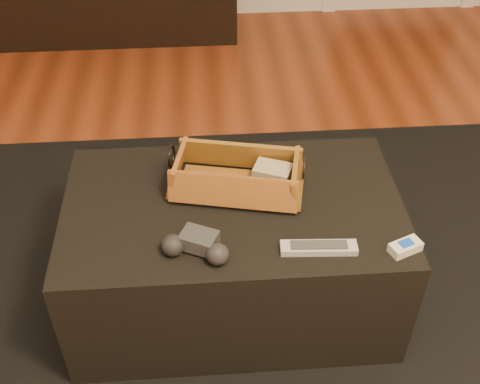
{
  "coord_description": "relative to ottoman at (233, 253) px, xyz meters",
  "views": [
    {
      "loc": [
        0.03,
        -0.89,
        1.6
      ],
      "look_at": [
        0.12,
        0.41,
        0.49
      ],
      "focal_mm": 45.0,
      "sensor_mm": 36.0,
      "label": 1
    }
  ],
  "objects": [
    {
      "name": "game_controller",
      "position": [
        -0.11,
        -0.2,
        0.24
      ],
      "size": [
        0.19,
        0.14,
        0.06
      ],
      "color": "#2C2C2E",
      "rests_on": "ottoman"
    },
    {
      "name": "cream_gadget",
      "position": [
        0.45,
        -0.23,
        0.22
      ],
      "size": [
        0.1,
        0.07,
        0.03
      ],
      "color": "beige",
      "rests_on": "ottoman"
    },
    {
      "name": "silver_remote",
      "position": [
        0.22,
        -0.21,
        0.22
      ],
      "size": [
        0.21,
        0.06,
        0.02
      ],
      "color": "silver",
      "rests_on": "ottoman"
    },
    {
      "name": "wicker_basket",
      "position": [
        0.02,
        0.07,
        0.26
      ],
      "size": [
        0.43,
        0.28,
        0.14
      ],
      "color": "#9A5922",
      "rests_on": "ottoman"
    },
    {
      "name": "cloth_bundle",
      "position": [
        0.12,
        0.07,
        0.25
      ],
      "size": [
        0.13,
        0.11,
        0.06
      ],
      "primitive_type": "cube",
      "rotation": [
        0.0,
        0.0,
        -0.39
      ],
      "color": "tan",
      "rests_on": "wicker_basket"
    },
    {
      "name": "baseboard",
      "position": [
        -0.1,
        2.3,
        -0.16
      ],
      "size": [
        5.0,
        0.04,
        0.12
      ],
      "primitive_type": "cube",
      "color": "white",
      "rests_on": "floor"
    },
    {
      "name": "area_rug",
      "position": [
        0.0,
        -0.05,
        -0.22
      ],
      "size": [
        2.6,
        2.0,
        0.01
      ],
      "primitive_type": "cube",
      "color": "black",
      "rests_on": "floor"
    },
    {
      "name": "tv_remote",
      "position": [
        -0.01,
        0.06,
        0.23
      ],
      "size": [
        0.21,
        0.07,
        0.02
      ],
      "primitive_type": "cube",
      "rotation": [
        0.0,
        0.0,
        -0.11
      ],
      "color": "black",
      "rests_on": "wicker_basket"
    },
    {
      "name": "ottoman",
      "position": [
        0.0,
        0.0,
        0.0
      ],
      "size": [
        1.0,
        0.6,
        0.42
      ],
      "primitive_type": "cube",
      "color": "black",
      "rests_on": "area_rug"
    }
  ]
}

